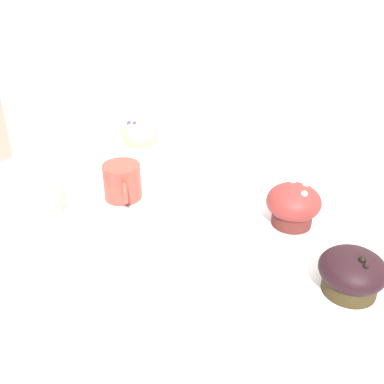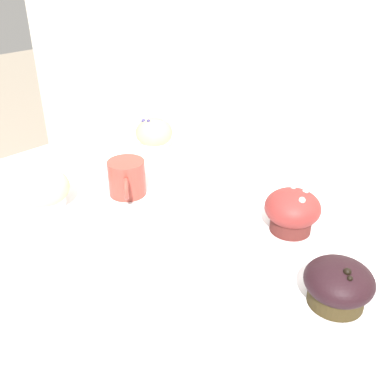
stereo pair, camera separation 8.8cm
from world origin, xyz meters
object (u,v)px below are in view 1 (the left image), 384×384
(muffin_back_left, at_px, (293,205))
(muffin_back_right, at_px, (351,274))
(muffin_front_center, at_px, (140,137))
(coffee_cup, at_px, (122,181))
(muffin_front_left, at_px, (38,198))

(muffin_back_left, relative_size, muffin_back_right, 1.00)
(muffin_front_center, relative_size, muffin_back_left, 0.92)
(muffin_back_right, xyz_separation_m, coffee_cup, (-0.49, -0.01, 0.00))
(muffin_front_center, relative_size, muffin_front_left, 0.89)
(coffee_cup, bearing_deg, muffin_front_center, 124.91)
(muffin_front_center, height_order, muffin_front_left, muffin_front_center)
(muffin_front_center, height_order, muffin_back_right, muffin_front_center)
(muffin_front_center, distance_m, coffee_cup, 0.24)
(muffin_front_left, height_order, coffee_cup, muffin_front_left)
(muffin_back_right, height_order, coffee_cup, same)
(muffin_back_left, bearing_deg, coffee_cup, -158.57)
(muffin_front_center, bearing_deg, muffin_back_left, -8.15)
(muffin_back_left, distance_m, muffin_front_left, 0.49)
(muffin_front_left, bearing_deg, muffin_front_center, 99.17)
(muffin_back_right, bearing_deg, muffin_back_left, 143.06)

